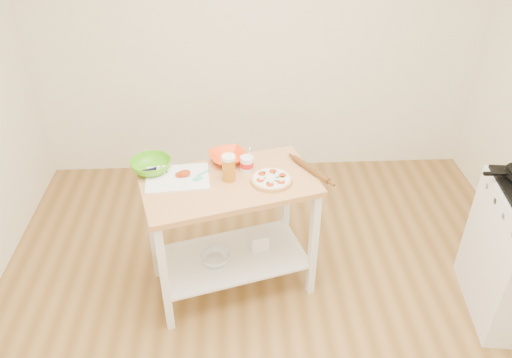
{
  "coord_description": "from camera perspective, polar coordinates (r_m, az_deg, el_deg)",
  "views": [
    {
      "loc": [
        -0.24,
        -1.99,
        2.68
      ],
      "look_at": [
        -0.1,
        0.69,
        0.87
      ],
      "focal_mm": 35.0,
      "sensor_mm": 36.0,
      "label": 1
    }
  ],
  "objects": [
    {
      "name": "cutting_board",
      "position": [
        3.23,
        -9.01,
        0.2
      ],
      "size": [
        0.42,
        0.33,
        0.04
      ],
      "rotation": [
        0.0,
        0.0,
        0.08
      ],
      "color": "white",
      "rests_on": "prep_island"
    },
    {
      "name": "orange_bowl",
      "position": [
        3.36,
        -3.22,
        2.51
      ],
      "size": [
        0.31,
        0.31,
        0.06
      ],
      "primitive_type": "imported",
      "rotation": [
        0.0,
        0.0,
        0.32
      ],
      "color": "#FF470E",
      "rests_on": "prep_island"
    },
    {
      "name": "green_bowl",
      "position": [
        3.32,
        -11.91,
        1.5
      ],
      "size": [
        0.34,
        0.34,
        0.08
      ],
      "primitive_type": "imported",
      "rotation": [
        0.0,
        0.0,
        0.33
      ],
      "color": "#4DAE13",
      "rests_on": "prep_island"
    },
    {
      "name": "prep_island",
      "position": [
        3.32,
        -2.97,
        -3.93
      ],
      "size": [
        1.22,
        0.87,
        0.9
      ],
      "rotation": [
        0.0,
        0.0,
        0.27
      ],
      "color": "tan",
      "rests_on": "ground"
    },
    {
      "name": "shelf_glass_bowl",
      "position": [
        3.52,
        -4.66,
        -9.0
      ],
      "size": [
        0.23,
        0.23,
        0.06
      ],
      "primitive_type": "imported",
      "rotation": [
        0.0,
        0.0,
        -0.16
      ],
      "color": "silver",
      "rests_on": "prep_island"
    },
    {
      "name": "spatula",
      "position": [
        3.22,
        -6.31,
        0.43
      ],
      "size": [
        0.11,
        0.14,
        0.01
      ],
      "rotation": [
        0.0,
        0.0,
        0.72
      ],
      "color": "#3FC0A3",
      "rests_on": "cutting_board"
    },
    {
      "name": "shelf_bin",
      "position": [
        3.6,
        0.25,
        -7.0
      ],
      "size": [
        0.15,
        0.15,
        0.13
      ],
      "primitive_type": "cube",
      "rotation": [
        0.0,
        0.0,
        0.27
      ],
      "color": "white",
      "rests_on": "prep_island"
    },
    {
      "name": "rolling_pin",
      "position": [
        3.27,
        6.29,
        1.09
      ],
      "size": [
        0.21,
        0.31,
        0.04
      ],
      "primitive_type": "cylinder",
      "rotation": [
        1.57,
        0.0,
        0.55
      ],
      "color": "brown",
      "rests_on": "prep_island"
    },
    {
      "name": "yogurt_tub",
      "position": [
        3.24,
        -1.06,
        1.74
      ],
      "size": [
        0.09,
        0.09,
        0.19
      ],
      "color": "white",
      "rests_on": "prep_island"
    },
    {
      "name": "beer_pint",
      "position": [
        3.14,
        -3.12,
        1.28
      ],
      "size": [
        0.09,
        0.09,
        0.18
      ],
      "color": "#B56D15",
      "rests_on": "prep_island"
    },
    {
      "name": "pizza",
      "position": [
        3.16,
        1.77,
        -0.04
      ],
      "size": [
        0.27,
        0.27,
        0.04
      ],
      "rotation": [
        0.0,
        0.0,
        0.06
      ],
      "color": "#E0A75F",
      "rests_on": "prep_island"
    },
    {
      "name": "knife",
      "position": [
        3.33,
        -11.3,
        1.2
      ],
      "size": [
        0.25,
        0.13,
        0.01
      ],
      "rotation": [
        0.0,
        0.0,
        0.38
      ],
      "color": "silver",
      "rests_on": "cutting_board"
    },
    {
      "name": "room_shell",
      "position": [
        2.41,
        3.21,
        0.26
      ],
      "size": [
        4.04,
        4.54,
        2.74
      ],
      "color": "olive",
      "rests_on": "ground"
    }
  ]
}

